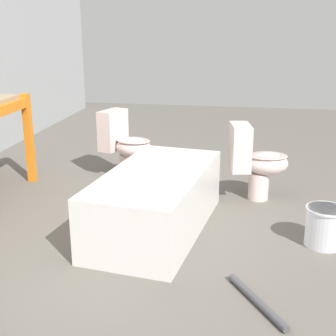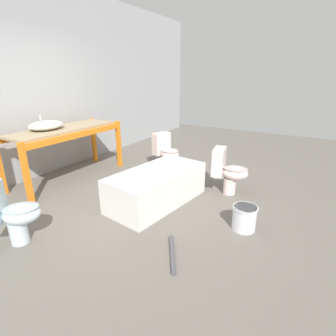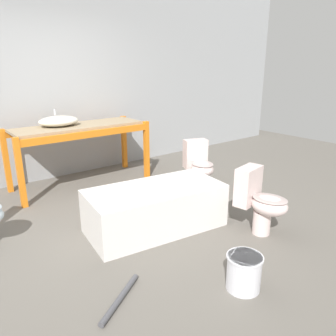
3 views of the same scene
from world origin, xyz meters
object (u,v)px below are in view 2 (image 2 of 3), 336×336
object	(u,v)px
bathtub_main	(157,184)
bucket_white	(244,217)
toilet_far	(10,212)
toilet_near	(166,151)
sink_basin	(46,125)
toilet_extra	(228,170)

from	to	relation	value
bathtub_main	bucket_white	xyz separation A→B (m)	(-0.06, -1.25, -0.12)
toilet_far	toilet_near	bearing A→B (deg)	-48.05
sink_basin	toilet_far	distance (m)	1.83
toilet_far	bucket_white	world-z (taller)	toilet_far
sink_basin	toilet_far	xyz separation A→B (m)	(-1.32, -1.12, -0.59)
sink_basin	bucket_white	world-z (taller)	sink_basin
bucket_white	toilet_near	bearing A→B (deg)	55.64
toilet_far	toilet_extra	world-z (taller)	same
toilet_extra	sink_basin	bearing A→B (deg)	101.29
sink_basin	bucket_white	xyz separation A→B (m)	(0.21, -3.15, -0.81)
bathtub_main	bucket_white	world-z (taller)	bathtub_main
toilet_near	bathtub_main	bearing A→B (deg)	-134.87
bathtub_main	bucket_white	distance (m)	1.26
toilet_near	toilet_far	size ratio (longest dim) A/B	1.00
sink_basin	toilet_near	world-z (taller)	sink_basin
bathtub_main	toilet_extra	bearing A→B (deg)	-35.41
bucket_white	bathtub_main	bearing A→B (deg)	87.38
toilet_extra	toilet_near	bearing A→B (deg)	63.00
sink_basin	bucket_white	bearing A→B (deg)	-86.18
sink_basin	bucket_white	distance (m)	3.26
sink_basin	toilet_extra	bearing A→B (deg)	-68.06
toilet_near	toilet_far	bearing A→B (deg)	-164.84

